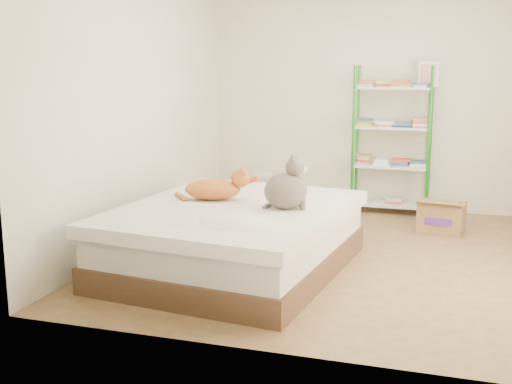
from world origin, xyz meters
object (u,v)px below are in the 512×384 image
at_px(bed, 234,238).
at_px(grey_cat, 286,183).
at_px(shelf_unit, 393,136).
at_px(white_bin, 259,189).
at_px(orange_cat, 213,187).
at_px(cardboard_box, 441,217).

relative_size(bed, grey_cat, 5.42).
distance_m(shelf_unit, white_bin, 1.75).
height_order(orange_cat, white_bin, orange_cat).
xyz_separation_m(orange_cat, cardboard_box, (1.91, 1.59, -0.51)).
relative_size(bed, shelf_unit, 1.35).
bearing_deg(bed, white_bin, 108.83).
distance_m(bed, shelf_unit, 2.81).
bearing_deg(grey_cat, bed, 74.49).
xyz_separation_m(bed, shelf_unit, (1.05, 2.53, 0.63)).
bearing_deg(orange_cat, shelf_unit, 44.45).
bearing_deg(shelf_unit, grey_cat, -103.74).
height_order(shelf_unit, cardboard_box, shelf_unit).
bearing_deg(white_bin, shelf_unit, 1.11).
distance_m(bed, grey_cat, 0.66).
bearing_deg(cardboard_box, bed, -124.61).
xyz_separation_m(bed, orange_cat, (-0.26, 0.19, 0.39)).
bearing_deg(grey_cat, cardboard_box, -54.11).
bearing_deg(white_bin, cardboard_box, -18.12).
bearing_deg(shelf_unit, bed, -112.53).
distance_m(cardboard_box, white_bin, 2.32).
bearing_deg(cardboard_box, grey_cat, -116.47).
bearing_deg(cardboard_box, shelf_unit, 136.90).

